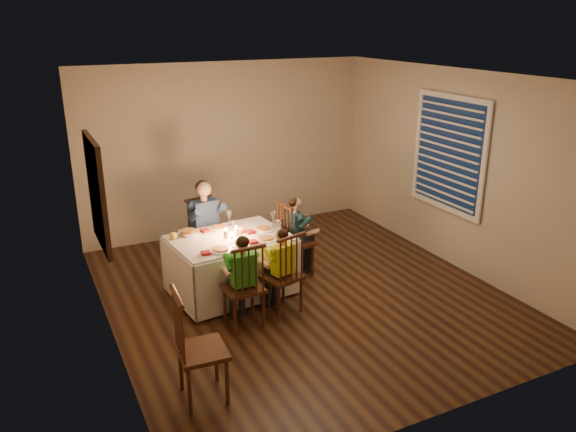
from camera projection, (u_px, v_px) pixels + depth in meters
name	position (u px, v px, depth m)	size (l,w,h in m)	color
ground	(302.00, 293.00, 6.88)	(5.00, 5.00, 0.00)	black
wall_left	(100.00, 221.00, 5.51)	(0.02, 5.00, 2.60)	#BBAFA0
wall_right	(454.00, 170.00, 7.38)	(0.02, 5.00, 2.60)	#BBAFA0
wall_back	(227.00, 149.00, 8.56)	(4.50, 0.02, 2.60)	#BBAFA0
ceiling	(304.00, 76.00, 6.02)	(5.00, 5.00, 0.00)	white
dining_table	(231.00, 253.00, 6.74)	(1.49, 1.15, 0.69)	white
chair_adult	(208.00, 270.00, 7.50)	(0.41, 0.39, 0.99)	#3C1B10
chair_near_left	(244.00, 324.00, 6.18)	(0.41, 0.39, 0.99)	#3C1B10
chair_near_right	(281.00, 311.00, 6.46)	(0.41, 0.39, 0.99)	#3C1B10
chair_end	(296.00, 273.00, 7.42)	(0.41, 0.39, 0.99)	#3C1B10
chair_extra	(205.00, 396.00, 5.01)	(0.43, 0.41, 1.05)	#3C1B10
adult	(208.00, 270.00, 7.50)	(0.45, 0.41, 1.24)	navy
child_green	(244.00, 324.00, 6.18)	(0.34, 0.31, 1.05)	green
child_yellow	(281.00, 311.00, 6.46)	(0.33, 0.30, 1.02)	yellow
child_teal	(296.00, 273.00, 7.42)	(0.34, 0.31, 1.05)	#18363C
setting_adult	(219.00, 228.00, 6.93)	(0.26, 0.26, 0.02)	white
setting_green	(221.00, 250.00, 6.27)	(0.26, 0.26, 0.02)	white
setting_yellow	(266.00, 239.00, 6.59)	(0.26, 0.26, 0.02)	white
setting_teal	(263.00, 229.00, 6.89)	(0.26, 0.26, 0.02)	white
candle_left	(226.00, 234.00, 6.63)	(0.06, 0.06, 0.10)	white
candle_right	(236.00, 232.00, 6.70)	(0.06, 0.06, 0.10)	white
squash	(173.00, 236.00, 6.59)	(0.09, 0.09, 0.09)	yellow
orange_fruit	(242.00, 230.00, 6.79)	(0.08, 0.08, 0.08)	orange
serving_bowl	(189.00, 233.00, 6.71)	(0.22, 0.22, 0.06)	white
wall_mirror	(97.00, 193.00, 5.71)	(0.06, 0.95, 1.15)	black
window_blinds	(448.00, 154.00, 7.38)	(0.07, 1.34, 1.54)	#0D1B36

